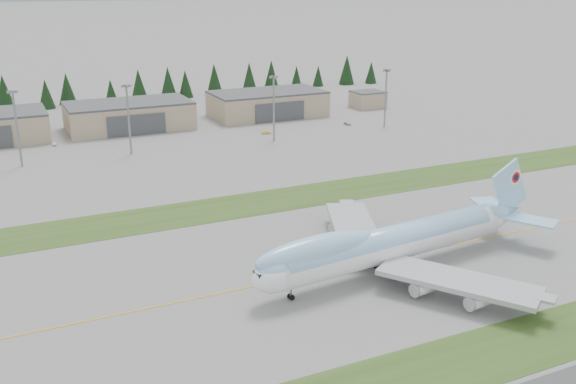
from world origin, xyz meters
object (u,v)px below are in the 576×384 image
hangar_right (268,104)px  service_vehicle_b (266,134)px  service_vehicle_a (54,145)px  boeing_747_freighter (391,243)px  service_vehicle_c (347,125)px  hangar_center (129,115)px

hangar_right → service_vehicle_b: (-14.20, -31.55, -5.39)m
hangar_right → service_vehicle_a: size_ratio=12.74×
service_vehicle_a → service_vehicle_b: (76.43, -15.86, 0.00)m
boeing_747_freighter → service_vehicle_a: boeing_747_freighter is taller
boeing_747_freighter → service_vehicle_c: size_ratio=19.44×
hangar_center → service_vehicle_c: hangar_center is taller
hangar_right → hangar_center: bearing=180.0°
hangar_center → hangar_right: bearing=0.0°
service_vehicle_c → boeing_747_freighter: bearing=-124.0°
boeing_747_freighter → service_vehicle_c: (62.25, 124.40, -6.27)m
hangar_center → service_vehicle_c: bearing=-20.6°
boeing_747_freighter → service_vehicle_c: bearing=57.4°
boeing_747_freighter → hangar_center: size_ratio=1.51×
boeing_747_freighter → service_vehicle_c: boeing_747_freighter is taller
hangar_right → service_vehicle_b: bearing=-114.2°
service_vehicle_c → hangar_right: bearing=118.3°
hangar_center → service_vehicle_b: (45.80, -31.55, -5.39)m
service_vehicle_a → service_vehicle_c: 113.90m
hangar_right → service_vehicle_c: hangar_right is taller
hangar_right → service_vehicle_b: 35.02m
boeing_747_freighter → hangar_center: boeing_747_freighter is taller
service_vehicle_a → service_vehicle_b: 78.05m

